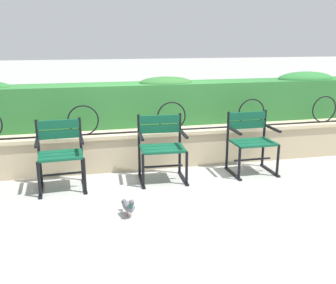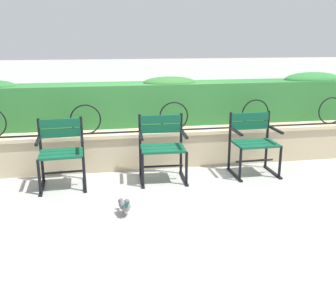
{
  "view_description": "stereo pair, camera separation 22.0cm",
  "coord_description": "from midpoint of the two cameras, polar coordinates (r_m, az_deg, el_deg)",
  "views": [
    {
      "loc": [
        -1.03,
        -4.43,
        1.82
      ],
      "look_at": [
        0.0,
        0.05,
        0.55
      ],
      "focal_mm": 40.45,
      "sensor_mm": 36.0,
      "label": 1
    },
    {
      "loc": [
        -0.82,
        -4.48,
        1.82
      ],
      "look_at": [
        0.0,
        0.05,
        0.55
      ],
      "focal_mm": 40.45,
      "sensor_mm": 36.0,
      "label": 2
    }
  ],
  "objects": [
    {
      "name": "iron_arch_fence",
      "position": [
        5.3,
        -3.67,
        3.29
      ],
      "size": [
        8.02,
        0.02,
        0.42
      ],
      "color": "black",
      "rests_on": "stone_wall"
    },
    {
      "name": "pigeon_near_chairs",
      "position": [
        4.06,
        -5.0,
        -9.48
      ],
      "size": [
        0.14,
        0.29,
        0.22
      ],
      "color": "slate",
      "rests_on": "ground"
    },
    {
      "name": "park_chair_centre",
      "position": [
        4.95,
        0.38,
        -0.51
      ],
      "size": [
        0.62,
        0.55,
        0.85
      ],
      "color": "#0F4C33",
      "rests_on": "ground"
    },
    {
      "name": "park_chair_left",
      "position": [
        4.88,
        -14.54,
        -1.28
      ],
      "size": [
        0.59,
        0.55,
        0.85
      ],
      "color": "#0F4C33",
      "rests_on": "ground"
    },
    {
      "name": "ground_plane",
      "position": [
        4.9,
        1.39,
        -6.37
      ],
      "size": [
        60.0,
        60.0,
        0.0
      ],
      "primitive_type": "plane",
      "color": "#9E9E99"
    },
    {
      "name": "park_chair_right",
      "position": [
        5.33,
        13.9,
        0.16
      ],
      "size": [
        0.6,
        0.53,
        0.84
      ],
      "color": "#0F4C33",
      "rests_on": "ground"
    },
    {
      "name": "stone_wall",
      "position": [
        5.53,
        -0.19,
        -0.85
      ],
      "size": [
        8.58,
        0.41,
        0.53
      ],
      "color": "tan",
      "rests_on": "ground"
    },
    {
      "name": "hedge_row",
      "position": [
        5.85,
        -0.72,
        6.12
      ],
      "size": [
        8.41,
        0.58,
        0.75
      ],
      "color": "#2D7033",
      "rests_on": "stone_wall"
    }
  ]
}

